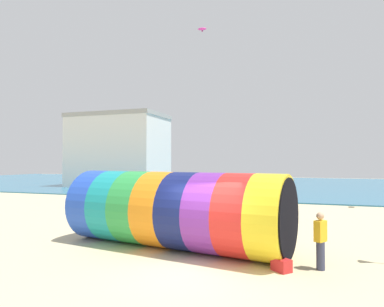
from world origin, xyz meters
The scene contains 10 objects.
ground_plane centered at (0.00, 0.00, 0.00)m, with size 120.00×120.00×0.00m, color #CCBA8C.
sea centered at (0.00, 37.22, 0.05)m, with size 120.00×40.00×0.10m, color teal.
giant_inflatable_tube centered at (-1.45, 2.42, 1.38)m, with size 8.58×4.08×2.75m.
kite_handler centered at (3.47, 1.47, 0.85)m, with size 0.38×0.42×1.66m.
kite_magenta_parafoil centered at (-4.86, 16.82, 13.77)m, with size 0.72×0.40×0.37m.
bystander_near_water centered at (-6.17, 13.55, 0.86)m, with size 0.32×0.41×1.69m.
bystander_mid_beach centered at (1.74, 9.32, 0.82)m, with size 0.41×0.33×1.61m.
bystander_far_left centered at (-7.34, 12.47, 0.86)m, with size 0.42×0.37×1.69m.
promenade_building centered at (-18.89, 27.49, 4.45)m, with size 11.22×7.09×8.88m.
cooler_box centered at (2.41, 0.96, 0.18)m, with size 0.52×0.36×0.36m, color red.
Camera 1 is at (3.18, -9.16, 3.14)m, focal length 32.00 mm.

